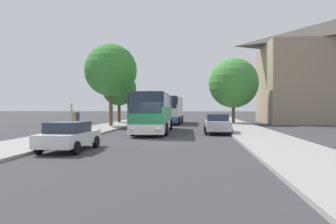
{
  "coord_description": "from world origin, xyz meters",
  "views": [
    {
      "loc": [
        2.56,
        -21.35,
        2.15
      ],
      "look_at": [
        -0.33,
        9.95,
        1.69
      ],
      "focal_mm": 35.0,
      "sensor_mm": 36.0,
      "label": 1
    }
  ],
  "objects_px": {
    "pedestrian_waiting_far": "(74,120)",
    "bus_middle": "(171,109)",
    "bus_front": "(154,112)",
    "tree_left_far": "(119,88)",
    "tree_right_near": "(233,83)",
    "parked_car_left_curb": "(69,136)",
    "bus_stop_sign": "(72,114)",
    "parked_car_right_near": "(217,124)",
    "tree_left_near": "(111,70)",
    "pedestrian_waiting_near": "(78,120)"
  },
  "relations": [
    {
      "from": "tree_right_near",
      "to": "bus_front",
      "type": "bearing_deg",
      "value": -119.6
    },
    {
      "from": "bus_stop_sign",
      "to": "tree_right_near",
      "type": "bearing_deg",
      "value": 52.26
    },
    {
      "from": "bus_stop_sign",
      "to": "parked_car_right_near",
      "type": "bearing_deg",
      "value": 13.82
    },
    {
      "from": "bus_front",
      "to": "pedestrian_waiting_near",
      "type": "relative_size",
      "value": 6.79
    },
    {
      "from": "pedestrian_waiting_far",
      "to": "bus_stop_sign",
      "type": "bearing_deg",
      "value": -49.13
    },
    {
      "from": "tree_left_far",
      "to": "pedestrian_waiting_near",
      "type": "bearing_deg",
      "value": -90.99
    },
    {
      "from": "pedestrian_waiting_far",
      "to": "tree_left_near",
      "type": "xyz_separation_m",
      "value": [
        0.91,
        8.33,
        5.09
      ]
    },
    {
      "from": "bus_front",
      "to": "tree_left_far",
      "type": "relative_size",
      "value": 1.73
    },
    {
      "from": "parked_car_left_curb",
      "to": "tree_left_near",
      "type": "bearing_deg",
      "value": 100.7
    },
    {
      "from": "parked_car_right_near",
      "to": "tree_right_near",
      "type": "relative_size",
      "value": 0.57
    },
    {
      "from": "tree_left_far",
      "to": "tree_right_near",
      "type": "bearing_deg",
      "value": -4.38
    },
    {
      "from": "bus_stop_sign",
      "to": "pedestrian_waiting_far",
      "type": "height_order",
      "value": "bus_stop_sign"
    },
    {
      "from": "tree_left_far",
      "to": "bus_stop_sign",
      "type": "bearing_deg",
      "value": -86.89
    },
    {
      "from": "bus_front",
      "to": "pedestrian_waiting_far",
      "type": "height_order",
      "value": "bus_front"
    },
    {
      "from": "tree_left_far",
      "to": "bus_front",
      "type": "bearing_deg",
      "value": -66.29
    },
    {
      "from": "parked_car_left_curb",
      "to": "bus_stop_sign",
      "type": "xyz_separation_m",
      "value": [
        -3.25,
        8.46,
        0.85
      ]
    },
    {
      "from": "bus_front",
      "to": "parked_car_right_near",
      "type": "xyz_separation_m",
      "value": [
        5.31,
        -0.93,
        -0.92
      ]
    },
    {
      "from": "bus_stop_sign",
      "to": "bus_front",
      "type": "bearing_deg",
      "value": 32.22
    },
    {
      "from": "parked_car_right_near",
      "to": "tree_right_near",
      "type": "bearing_deg",
      "value": -101.14
    },
    {
      "from": "bus_front",
      "to": "bus_middle",
      "type": "distance_m",
      "value": 15.01
    },
    {
      "from": "bus_front",
      "to": "tree_right_near",
      "type": "bearing_deg",
      "value": 58.5
    },
    {
      "from": "parked_car_left_curb",
      "to": "pedestrian_waiting_near",
      "type": "bearing_deg",
      "value": 110.65
    },
    {
      "from": "tree_right_near",
      "to": "parked_car_left_curb",
      "type": "bearing_deg",
      "value": -112.08
    },
    {
      "from": "bus_front",
      "to": "parked_car_right_near",
      "type": "distance_m",
      "value": 5.47
    },
    {
      "from": "parked_car_right_near",
      "to": "tree_left_near",
      "type": "distance_m",
      "value": 14.5
    },
    {
      "from": "pedestrian_waiting_far",
      "to": "tree_left_near",
      "type": "bearing_deg",
      "value": 106.63
    },
    {
      "from": "bus_front",
      "to": "tree_left_far",
      "type": "xyz_separation_m",
      "value": [
        -6.86,
        15.63,
        2.94
      ]
    },
    {
      "from": "bus_stop_sign",
      "to": "tree_left_far",
      "type": "height_order",
      "value": "tree_left_far"
    },
    {
      "from": "pedestrian_waiting_near",
      "to": "pedestrian_waiting_far",
      "type": "relative_size",
      "value": 0.98
    },
    {
      "from": "bus_middle",
      "to": "tree_left_near",
      "type": "relative_size",
      "value": 1.17
    },
    {
      "from": "parked_car_left_curb",
      "to": "parked_car_right_near",
      "type": "xyz_separation_m",
      "value": [
        7.88,
        11.2,
        0.08
      ]
    },
    {
      "from": "bus_stop_sign",
      "to": "tree_left_near",
      "type": "xyz_separation_m",
      "value": [
        0.17,
        10.61,
        4.54
      ]
    },
    {
      "from": "bus_front",
      "to": "tree_left_near",
      "type": "bearing_deg",
      "value": 127.21
    },
    {
      "from": "bus_front",
      "to": "parked_car_left_curb",
      "type": "distance_m",
      "value": 12.43
    },
    {
      "from": "bus_front",
      "to": "parked_car_right_near",
      "type": "relative_size",
      "value": 2.52
    },
    {
      "from": "parked_car_left_curb",
      "to": "parked_car_right_near",
      "type": "height_order",
      "value": "parked_car_right_near"
    },
    {
      "from": "bus_stop_sign",
      "to": "tree_left_near",
      "type": "height_order",
      "value": "tree_left_near"
    },
    {
      "from": "pedestrian_waiting_far",
      "to": "tree_left_far",
      "type": "bearing_deg",
      "value": 113.9
    },
    {
      "from": "parked_car_left_curb",
      "to": "tree_left_far",
      "type": "bearing_deg",
      "value": 100.33
    },
    {
      "from": "parked_car_left_curb",
      "to": "tree_right_near",
      "type": "height_order",
      "value": "tree_right_near"
    },
    {
      "from": "pedestrian_waiting_far",
      "to": "bus_middle",
      "type": "bearing_deg",
      "value": 90.41
    },
    {
      "from": "bus_front",
      "to": "bus_middle",
      "type": "bearing_deg",
      "value": 87.24
    },
    {
      "from": "bus_front",
      "to": "pedestrian_waiting_near",
      "type": "height_order",
      "value": "bus_front"
    },
    {
      "from": "tree_left_near",
      "to": "tree_right_near",
      "type": "distance_m",
      "value": 15.81
    },
    {
      "from": "bus_stop_sign",
      "to": "tree_right_near",
      "type": "relative_size",
      "value": 0.28
    },
    {
      "from": "pedestrian_waiting_near",
      "to": "tree_left_near",
      "type": "height_order",
      "value": "tree_left_near"
    },
    {
      "from": "parked_car_right_near",
      "to": "bus_stop_sign",
      "type": "bearing_deg",
      "value": 13.38
    },
    {
      "from": "pedestrian_waiting_far",
      "to": "tree_left_far",
      "type": "distance_m",
      "value": 17.41
    },
    {
      "from": "tree_left_far",
      "to": "tree_left_near",
      "type": "bearing_deg",
      "value": -82.01
    },
    {
      "from": "bus_front",
      "to": "tree_left_near",
      "type": "xyz_separation_m",
      "value": [
        -5.64,
        6.94,
        4.4
      ]
    }
  ]
}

